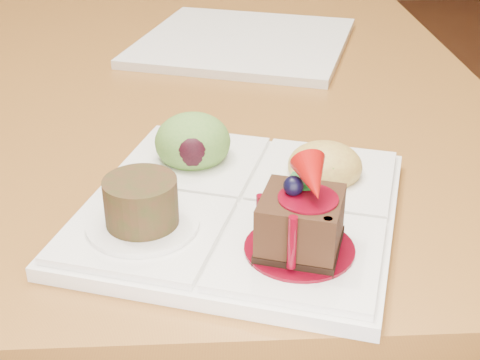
{
  "coord_description": "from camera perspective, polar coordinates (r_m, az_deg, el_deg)",
  "views": [
    {
      "loc": [
        0.16,
        -1.22,
        1.05
      ],
      "look_at": [
        0.18,
        -0.75,
        0.79
      ],
      "focal_mm": 50.0,
      "sensor_mm": 36.0,
      "label": 1
    }
  ],
  "objects": [
    {
      "name": "second_plate",
      "position": [
        0.98,
        0.34,
        11.7
      ],
      "size": [
        0.36,
        0.36,
        0.01
      ],
      "primitive_type": "cube",
      "rotation": [
        0.0,
        0.0,
        -0.31
      ],
      "color": "white",
      "rests_on": "dining_table"
    },
    {
      "name": "sampler_plate",
      "position": [
        0.55,
        -0.06,
        -1.19
      ],
      "size": [
        0.31,
        0.31,
        0.1
      ],
      "rotation": [
        0.0,
        0.0,
        -0.31
      ],
      "color": "white",
      "rests_on": "dining_table"
    },
    {
      "name": "dining_table",
      "position": [
        1.28,
        -10.02,
        12.01
      ],
      "size": [
        1.0,
        1.8,
        0.75
      ],
      "color": "brown",
      "rests_on": "ground"
    },
    {
      "name": "ground",
      "position": [
        1.62,
        -7.95,
        -11.84
      ],
      "size": [
        6.0,
        6.0,
        0.0
      ],
      "primitive_type": "plane",
      "color": "brown"
    }
  ]
}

